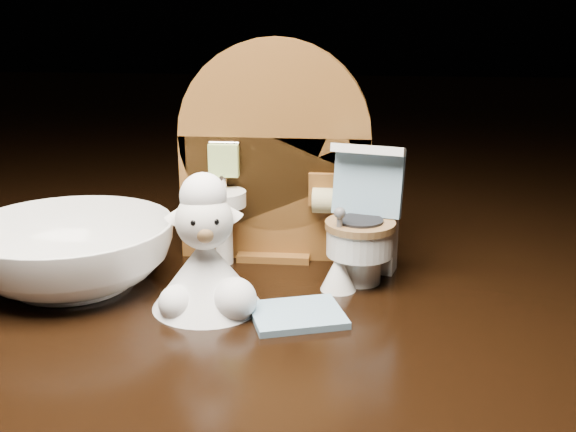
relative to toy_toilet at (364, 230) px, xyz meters
The scene contains 6 objects.
backdrop_panel 0.08m from the toy_toilet, 151.75° to the left, with size 0.13×0.05×0.15m.
toy_toilet is the anchor object (origin of this frame).
bath_mat 0.08m from the toy_toilet, 119.48° to the right, with size 0.05×0.04×0.00m, color #779FBA.
toilet_brush 0.03m from the toy_toilet, 124.81° to the right, with size 0.02×0.02×0.05m.
plush_lamb 0.11m from the toy_toilet, 148.11° to the right, with size 0.06×0.06×0.08m.
ceramic_bowl 0.19m from the toy_toilet, behind, with size 0.13×0.13×0.04m, color white.
Camera 1 is at (0.05, -0.41, 0.18)m, focal length 45.00 mm.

